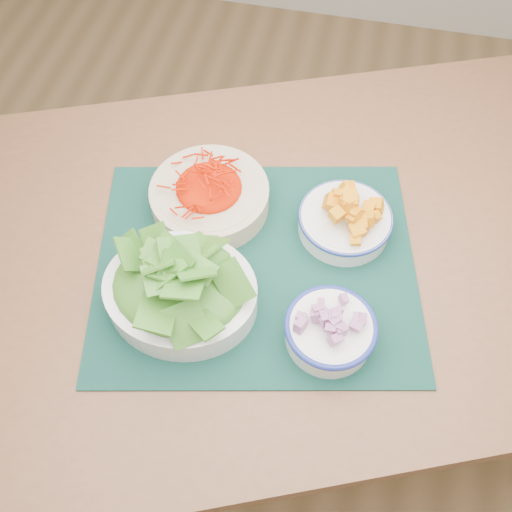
{
  "coord_description": "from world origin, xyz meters",
  "views": [
    {
      "loc": [
        0.25,
        -0.44,
        1.65
      ],
      "look_at": [
        0.12,
        0.11,
        0.78
      ],
      "focal_mm": 40.0,
      "sensor_mm": 36.0,
      "label": 1
    }
  ],
  "objects_px": {
    "table": "(300,263)",
    "carrot_bowl": "(209,192)",
    "placemat": "(256,265)",
    "lettuce_bowl": "(179,285)",
    "squash_bowl": "(346,216)",
    "onion_bowl": "(331,328)"
  },
  "relations": [
    {
      "from": "table",
      "to": "carrot_bowl",
      "type": "bearing_deg",
      "value": 146.55
    },
    {
      "from": "carrot_bowl",
      "to": "squash_bowl",
      "type": "height_order",
      "value": "same"
    },
    {
      "from": "squash_bowl",
      "to": "onion_bowl",
      "type": "distance_m",
      "value": 0.23
    },
    {
      "from": "table",
      "to": "placemat",
      "type": "distance_m",
      "value": 0.14
    },
    {
      "from": "carrot_bowl",
      "to": "onion_bowl",
      "type": "xyz_separation_m",
      "value": [
        0.27,
        -0.23,
        -0.0
      ]
    },
    {
      "from": "table",
      "to": "carrot_bowl",
      "type": "height_order",
      "value": "carrot_bowl"
    },
    {
      "from": "placemat",
      "to": "carrot_bowl",
      "type": "distance_m",
      "value": 0.17
    },
    {
      "from": "lettuce_bowl",
      "to": "placemat",
      "type": "bearing_deg",
      "value": 44.23
    },
    {
      "from": "placemat",
      "to": "lettuce_bowl",
      "type": "bearing_deg",
      "value": -149.2
    },
    {
      "from": "table",
      "to": "placemat",
      "type": "height_order",
      "value": "placemat"
    },
    {
      "from": "table",
      "to": "lettuce_bowl",
      "type": "distance_m",
      "value": 0.3
    },
    {
      "from": "placemat",
      "to": "squash_bowl",
      "type": "height_order",
      "value": "squash_bowl"
    },
    {
      "from": "table",
      "to": "placemat",
      "type": "bearing_deg",
      "value": -155.95
    },
    {
      "from": "lettuce_bowl",
      "to": "onion_bowl",
      "type": "relative_size",
      "value": 1.52
    },
    {
      "from": "placemat",
      "to": "onion_bowl",
      "type": "relative_size",
      "value": 3.31
    },
    {
      "from": "table",
      "to": "squash_bowl",
      "type": "height_order",
      "value": "squash_bowl"
    },
    {
      "from": "placemat",
      "to": "lettuce_bowl",
      "type": "xyz_separation_m",
      "value": [
        -0.11,
        -0.1,
        0.06
      ]
    },
    {
      "from": "carrot_bowl",
      "to": "squash_bowl",
      "type": "xyz_separation_m",
      "value": [
        0.26,
        0.0,
        -0.0
      ]
    },
    {
      "from": "carrot_bowl",
      "to": "lettuce_bowl",
      "type": "distance_m",
      "value": 0.22
    },
    {
      "from": "table",
      "to": "squash_bowl",
      "type": "distance_m",
      "value": 0.15
    },
    {
      "from": "placemat",
      "to": "onion_bowl",
      "type": "distance_m",
      "value": 0.2
    },
    {
      "from": "carrot_bowl",
      "to": "onion_bowl",
      "type": "relative_size",
      "value": 1.42
    }
  ]
}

